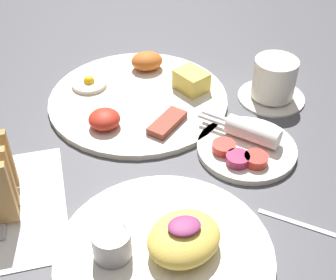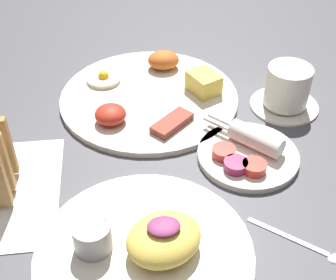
{
  "view_description": "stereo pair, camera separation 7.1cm",
  "coord_description": "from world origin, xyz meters",
  "px_view_note": "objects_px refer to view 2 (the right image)",
  "views": [
    {
      "loc": [
        -0.06,
        -0.48,
        0.48
      ],
      "look_at": [
        0.08,
        0.05,
        0.03
      ],
      "focal_mm": 50.0,
      "sensor_mm": 36.0,
      "label": 1
    },
    {
      "loc": [
        0.01,
        -0.49,
        0.48
      ],
      "look_at": [
        0.08,
        0.05,
        0.03
      ],
      "focal_mm": 50.0,
      "sensor_mm": 36.0,
      "label": 2
    }
  ],
  "objects_px": {
    "plate_condiments": "(248,152)",
    "plate_foreground": "(145,248)",
    "plate_breakfast": "(151,94)",
    "coffee_cup": "(287,89)"
  },
  "relations": [
    {
      "from": "plate_breakfast",
      "to": "coffee_cup",
      "type": "relative_size",
      "value": 2.65
    },
    {
      "from": "plate_condiments",
      "to": "coffee_cup",
      "type": "relative_size",
      "value": 1.37
    },
    {
      "from": "plate_condiments",
      "to": "plate_foreground",
      "type": "height_order",
      "value": "plate_foreground"
    },
    {
      "from": "plate_condiments",
      "to": "plate_foreground",
      "type": "distance_m",
      "value": 0.24
    },
    {
      "from": "plate_condiments",
      "to": "coffee_cup",
      "type": "distance_m",
      "value": 0.16
    },
    {
      "from": "plate_breakfast",
      "to": "plate_condiments",
      "type": "relative_size",
      "value": 1.94
    },
    {
      "from": "plate_condiments",
      "to": "plate_breakfast",
      "type": "bearing_deg",
      "value": 126.94
    },
    {
      "from": "plate_foreground",
      "to": "coffee_cup",
      "type": "height_order",
      "value": "coffee_cup"
    },
    {
      "from": "plate_breakfast",
      "to": "plate_condiments",
      "type": "bearing_deg",
      "value": -53.06
    },
    {
      "from": "plate_foreground",
      "to": "plate_breakfast",
      "type": "bearing_deg",
      "value": 83.62
    }
  ]
}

